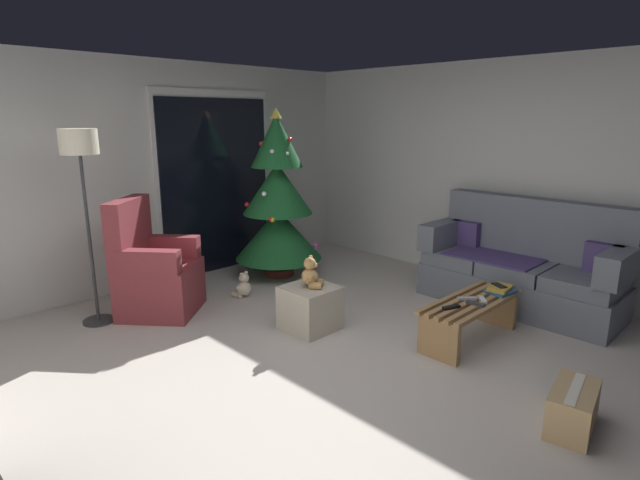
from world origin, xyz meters
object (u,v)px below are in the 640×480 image
(floor_lamp, at_px, (81,161))
(christmas_tree, at_px, (278,204))
(remote_black, at_px, (451,307))
(remote_silver, at_px, (467,298))
(remote_white, at_px, (483,300))
(armchair, at_px, (154,273))
(cell_phone, at_px, (499,285))
(ottoman, at_px, (310,308))
(teddy_bear_honey, at_px, (311,274))
(couch, at_px, (522,268))
(book_stack, at_px, (501,290))
(remote_graphite, at_px, (475,304))
(teddy_bear_cream_by_tree, at_px, (243,286))
(cardboard_box_taped_mid_floor, at_px, (573,408))
(coffee_table, at_px, (471,313))

(floor_lamp, bearing_deg, christmas_tree, -2.62)
(remote_black, distance_m, remote_silver, 0.27)
(remote_white, height_order, armchair, armchair)
(cell_phone, height_order, christmas_tree, christmas_tree)
(ottoman, xyz_separation_m, teddy_bear_honey, (0.01, -0.01, 0.32))
(remote_black, height_order, cell_phone, cell_phone)
(couch, height_order, remote_black, couch)
(remote_silver, xyz_separation_m, book_stack, (0.37, -0.12, 0.02))
(christmas_tree, bearing_deg, armchair, -177.96)
(remote_graphite, height_order, teddy_bear_cream_by_tree, remote_graphite)
(remote_black, bearing_deg, ottoman, 43.71)
(couch, relative_size, remote_white, 12.44)
(remote_white, height_order, floor_lamp, floor_lamp)
(cell_phone, bearing_deg, floor_lamp, 159.58)
(remote_black, bearing_deg, teddy_bear_honey, 43.62)
(book_stack, xyz_separation_m, ottoman, (-1.15, 1.24, -0.20))
(remote_graphite, xyz_separation_m, ottoman, (-0.71, 1.23, -0.18))
(remote_white, xyz_separation_m, armchair, (-1.64, 2.59, 0.02))
(remote_graphite, distance_m, teddy_bear_honey, 1.42)
(book_stack, relative_size, armchair, 0.24)
(cell_phone, height_order, teddy_bear_cream_by_tree, cell_phone)
(remote_black, relative_size, cardboard_box_taped_mid_floor, 0.30)
(teddy_bear_cream_by_tree, bearing_deg, christmas_tree, 22.63)
(christmas_tree, height_order, armchair, christmas_tree)
(couch, bearing_deg, remote_graphite, -173.01)
(christmas_tree, bearing_deg, cell_phone, -83.05)
(remote_white, relative_size, floor_lamp, 0.09)
(remote_silver, relative_size, book_stack, 0.57)
(teddy_bear_honey, bearing_deg, cardboard_box_taped_mid_floor, -87.30)
(remote_graphite, xyz_separation_m, cell_phone, (0.44, 0.01, 0.05))
(coffee_table, relative_size, teddy_bear_honey, 3.86)
(remote_black, xyz_separation_m, book_stack, (0.64, -0.11, 0.02))
(book_stack, height_order, floor_lamp, floor_lamp)
(remote_graphite, xyz_separation_m, remote_silver, (0.06, 0.11, 0.00))
(remote_white, relative_size, book_stack, 0.57)
(cell_phone, distance_m, teddy_bear_honey, 1.67)
(teddy_bear_honey, bearing_deg, cell_phone, -46.58)
(floor_lamp, distance_m, ottoman, 2.39)
(teddy_bear_honey, height_order, cardboard_box_taped_mid_floor, teddy_bear_honey)
(ottoman, relative_size, teddy_bear_honey, 1.54)
(armchair, xyz_separation_m, teddy_bear_honey, (0.81, -1.37, 0.12))
(coffee_table, bearing_deg, remote_black, 176.77)
(coffee_table, xyz_separation_m, cell_phone, (0.35, -0.07, 0.18))
(remote_graphite, xyz_separation_m, armchair, (-1.51, 2.59, 0.02))
(coffee_table, height_order, remote_silver, remote_silver)
(remote_white, relative_size, cardboard_box_taped_mid_floor, 0.30)
(armchair, distance_m, ottoman, 1.59)
(ottoman, distance_m, teddy_bear_cream_by_tree, 1.10)
(remote_white, relative_size, remote_silver, 1.00)
(remote_white, xyz_separation_m, floor_lamp, (-2.15, 2.74, 1.12))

